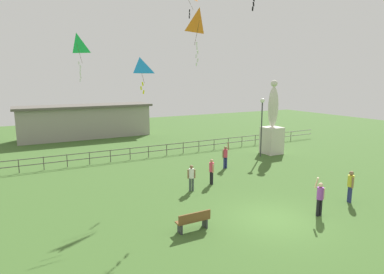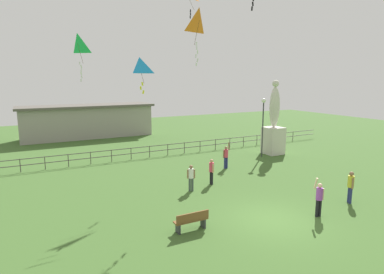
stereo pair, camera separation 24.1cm
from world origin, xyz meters
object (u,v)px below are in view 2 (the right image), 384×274
at_px(person_4, 211,170).
at_px(kite_5, 78,45).
at_px(kite_0, 140,68).
at_px(kite_2, 199,22).
at_px(person_0, 351,185).
at_px(person_3, 319,197).
at_px(person_1, 226,155).
at_px(statue_monument, 274,129).
at_px(person_2, 191,176).
at_px(lamppost, 263,115).
at_px(park_bench, 191,220).

bearing_deg(person_4, kite_5, 135.84).
height_order(kite_0, kite_2, kite_2).
distance_m(person_0, person_3, 2.83).
relative_size(person_1, person_3, 1.00).
height_order(statue_monument, person_4, statue_monument).
bearing_deg(person_3, person_2, 121.76).
relative_size(kite_2, kite_5, 1.02).
bearing_deg(kite_0, person_0, -37.60).
bearing_deg(person_4, person_0, -51.19).
bearing_deg(person_1, kite_2, -143.67).
relative_size(person_3, kite_2, 0.61).
height_order(person_3, kite_2, kite_2).
height_order(statue_monument, lamppost, statue_monument).
height_order(park_bench, person_0, person_0).
relative_size(person_0, person_2, 1.09).
relative_size(person_1, person_2, 1.23).
xyz_separation_m(statue_monument, kite_2, (-9.91, -4.80, 7.24)).
bearing_deg(lamppost, park_bench, -141.11).
xyz_separation_m(person_1, kite_2, (-3.74, -2.75, 8.42)).
height_order(person_2, kite_2, kite_2).
relative_size(person_1, kite_5, 0.63).
bearing_deg(lamppost, kite_0, -163.69).
height_order(person_2, kite_0, kite_0).
bearing_deg(person_1, person_3, -95.08).
height_order(person_3, kite_0, kite_0).
bearing_deg(lamppost, kite_5, 171.94).
height_order(person_1, kite_5, kite_5).
bearing_deg(kite_2, person_1, 36.33).
bearing_deg(kite_5, person_4, -44.16).
bearing_deg(person_4, person_2, -162.99).
distance_m(person_2, kite_5, 11.13).
xyz_separation_m(lamppost, person_2, (-9.05, -4.73, -2.57)).
height_order(kite_0, kite_5, kite_5).
bearing_deg(person_3, kite_0, 129.78).
distance_m(statue_monument, kite_2, 13.18).
height_order(statue_monument, park_bench, statue_monument).
xyz_separation_m(person_2, kite_0, (-2.40, 1.38, 6.03)).
relative_size(lamppost, person_1, 2.53).
distance_m(statue_monument, person_4, 10.14).
height_order(person_3, kite_5, kite_5).
height_order(person_0, person_3, person_3).
bearing_deg(kite_5, lamppost, -8.06).
bearing_deg(kite_2, park_bench, -121.95).
height_order(person_4, kite_0, kite_0).
height_order(lamppost, kite_5, kite_5).
bearing_deg(park_bench, lamppost, 38.89).
xyz_separation_m(statue_monument, lamppost, (-1.54, -0.41, 1.32)).
distance_m(kite_0, kite_5, 5.97).
bearing_deg(statue_monument, park_bench, -143.42).
bearing_deg(person_2, park_bench, -117.36).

